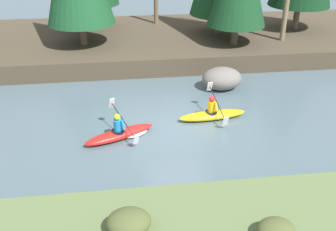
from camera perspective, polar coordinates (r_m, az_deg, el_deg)
ground_plane at (r=14.97m, az=1.38°, el=-1.94°), size 90.00×90.00×0.00m
riverbank_far at (r=23.82m, az=-2.25°, el=10.70°), size 44.00×9.26×0.93m
shrub_clump_second at (r=9.34m, az=-5.72°, el=-15.11°), size 1.03×0.86×0.56m
shrub_clump_third at (r=9.50m, az=15.40°, el=-15.70°), size 0.87×0.72×0.47m
kayaker_lead at (r=15.66m, az=6.53°, el=0.21°), size 2.79×2.07×1.20m
kayaker_middle at (r=14.40m, az=-6.62°, el=-2.50°), size 2.71×1.96×1.20m
boulder_midstream at (r=18.33m, az=7.82°, el=5.34°), size 1.83×1.43×1.03m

